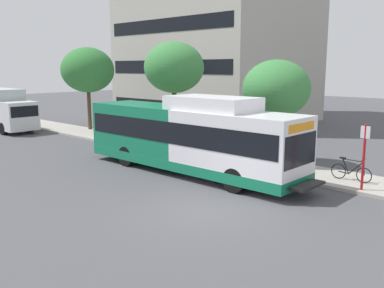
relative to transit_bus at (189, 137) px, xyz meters
name	(u,v)px	position (x,y,z in m)	size (l,w,h in m)	color
ground_plane	(77,173)	(-3.61, 3.87, -1.70)	(120.00, 120.00, 0.00)	#4C4C51
sidewalk_curb	(206,155)	(3.39, 1.87, -1.63)	(3.00, 56.00, 0.14)	#A8A399
transit_bus	(189,137)	(0.00, 0.00, 0.00)	(2.58, 12.25, 3.65)	white
bus_stop_sign_pole	(364,152)	(2.22, -7.24, -0.05)	(0.10, 0.36, 2.60)	red
bicycle_parked	(351,171)	(3.25, -6.38, -1.14)	(0.52, 1.76, 1.02)	black
street_tree_near_stop	(276,89)	(4.32, -1.92, 2.14)	(3.38, 3.38, 5.15)	#4C3823
street_tree_mid_block	(174,68)	(4.33, 5.34, 3.18)	(3.67, 3.67, 6.33)	#4C3823
street_tree_far_block	(88,70)	(4.46, 14.87, 3.00)	(4.02, 4.02, 6.28)	#4C3823
box_truck_background	(3,108)	(-0.01, 20.04, 0.04)	(2.32, 7.01, 3.25)	silver
lattice_comm_tower	(118,26)	(16.19, 26.23, 7.84)	(1.10, 1.10, 28.72)	#B7B7BC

